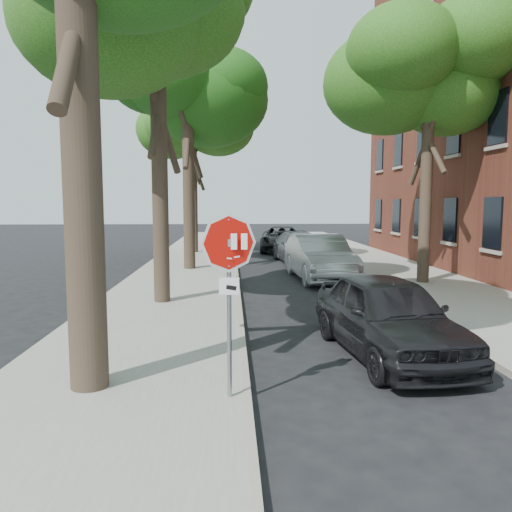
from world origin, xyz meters
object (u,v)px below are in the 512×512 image
at_px(car_a, 388,316).
at_px(car_d, 282,239).
at_px(tree_right, 428,72).
at_px(car_c, 299,248).
at_px(tree_mid_a, 156,24).
at_px(car_b, 319,258).
at_px(tree_far, 193,122).
at_px(tree_mid_b, 187,75).
at_px(stop_sign, 229,270).

bearing_deg(car_a, car_d, 83.66).
height_order(tree_right, car_c, tree_right).
height_order(tree_mid_a, car_c, tree_mid_a).
bearing_deg(car_a, car_b, 81.72).
bearing_deg(car_a, tree_mid_a, 128.40).
distance_m(tree_mid_a, car_a, 9.76).
bearing_deg(tree_far, car_c, -39.71).
xyz_separation_m(tree_mid_b, tree_far, (-0.30, 6.99, -0.78)).
height_order(tree_right, car_b, tree_right).
relative_size(tree_far, car_c, 1.86).
relative_size(tree_right, car_b, 1.83).
distance_m(tree_far, car_a, 20.63).
bearing_deg(stop_sign, tree_far, 95.46).
height_order(stop_sign, tree_right, tree_right).
bearing_deg(car_a, stop_sign, -149.73).
distance_m(tree_far, car_d, 8.28).
bearing_deg(car_c, car_d, 88.06).
height_order(stop_sign, car_b, stop_sign).
xyz_separation_m(tree_mid_b, car_d, (4.75, 8.02, -7.26)).
bearing_deg(tree_mid_a, stop_sign, -74.93).
height_order(car_a, car_c, car_a).
bearing_deg(tree_right, car_d, 106.89).
relative_size(tree_mid_a, car_b, 1.93).
height_order(tree_mid_b, car_b, tree_mid_b).
relative_size(tree_right, car_c, 1.86).
relative_size(tree_far, tree_right, 1.00).
xyz_separation_m(car_b, car_c, (0.00, 5.35, -0.11)).
xyz_separation_m(stop_sign, car_a, (2.96, 2.18, -1.18)).
bearing_deg(car_b, tree_far, 114.79).
height_order(tree_right, car_d, tree_right).
distance_m(stop_sign, tree_mid_a, 9.31).
bearing_deg(tree_mid_a, car_c, 61.39).
bearing_deg(car_d, tree_right, -67.54).
distance_m(car_a, car_c, 14.54).
bearing_deg(tree_right, stop_sign, -123.38).
xyz_separation_m(stop_sign, tree_mid_b, (-1.72, 14.15, 6.05)).
distance_m(tree_mid_a, car_c, 12.89).
bearing_deg(tree_mid_a, car_b, 38.95).
height_order(car_b, car_c, car_b).
xyz_separation_m(car_a, car_c, (0.34, 14.53, -0.04)).
height_order(tree_mid_a, tree_mid_b, tree_mid_b).
xyz_separation_m(tree_far, tree_right, (8.70, -11.00, 0.00)).
bearing_deg(tree_far, stop_sign, -84.54).
bearing_deg(car_d, tree_mid_b, -115.06).
distance_m(tree_far, tree_right, 14.02).
distance_m(tree_mid_a, car_b, 9.53).
distance_m(tree_mid_b, car_a, 14.74).
relative_size(tree_mid_b, tree_right, 1.11).
bearing_deg(tree_mid_b, tree_right, -25.52).
relative_size(tree_far, car_d, 1.76).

